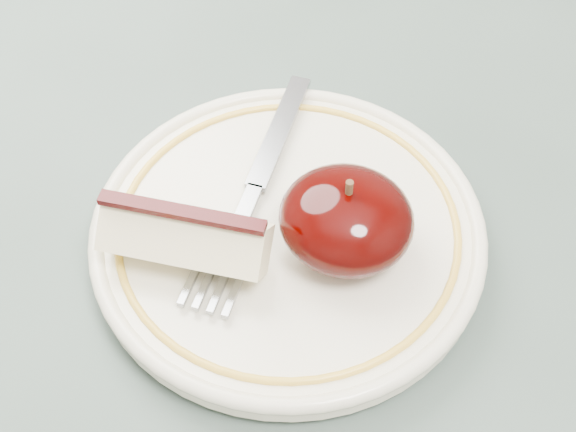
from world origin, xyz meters
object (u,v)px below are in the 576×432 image
(plate, at_px, (288,232))
(fork, at_px, (254,189))
(apple_half, at_px, (346,220))
(table, at_px, (232,312))

(plate, bearing_deg, fork, 150.88)
(plate, xyz_separation_m, fork, (-0.03, 0.01, 0.01))
(apple_half, relative_size, fork, 0.40)
(apple_half, xyz_separation_m, fork, (-0.06, 0.01, -0.02))
(table, height_order, apple_half, apple_half)
(table, relative_size, apple_half, 12.77)
(plate, distance_m, fork, 0.03)
(table, distance_m, plate, 0.11)
(table, distance_m, fork, 0.11)
(table, height_order, fork, fork)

